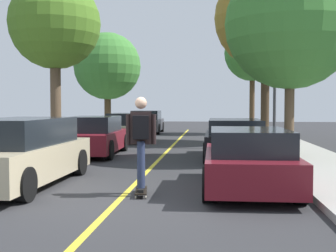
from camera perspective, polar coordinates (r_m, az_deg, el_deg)
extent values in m
plane|color=#2D2D30|center=(8.31, -6.22, -9.40)|extent=(80.00, 80.00, 0.00)
cube|color=gold|center=(12.19, -2.32, -5.50)|extent=(0.12, 39.20, 0.01)
cube|color=#BCAD89|center=(10.08, -18.52, -4.32)|extent=(1.80, 4.57, 0.71)
cube|color=black|center=(10.07, -18.45, -0.68)|extent=(1.57, 3.02, 0.57)
cylinder|color=black|center=(8.36, -18.00, -7.21)|extent=(0.23, 0.64, 0.64)
cylinder|color=black|center=(11.26, -11.35, -4.60)|extent=(0.23, 0.64, 0.64)
cylinder|color=black|center=(11.86, -18.85, -4.33)|extent=(0.23, 0.64, 0.64)
cube|color=maroon|center=(15.70, -9.53, -1.88)|extent=(1.89, 4.25, 0.64)
cube|color=black|center=(15.58, -9.63, 0.25)|extent=(1.63, 2.48, 0.53)
cylinder|color=black|center=(14.18, -7.61, -3.09)|extent=(0.24, 0.65, 0.64)
cylinder|color=black|center=(14.59, -13.95, -2.98)|extent=(0.24, 0.65, 0.64)
cylinder|color=black|center=(16.92, -5.71, -2.15)|extent=(0.24, 0.65, 0.64)
cylinder|color=black|center=(17.27, -11.10, -2.09)|extent=(0.24, 0.65, 0.64)
cube|color=#BCAD89|center=(21.50, -5.36, -0.68)|extent=(1.99, 4.39, 0.61)
cube|color=black|center=(21.68, -5.27, 0.91)|extent=(1.71, 2.51, 0.57)
cylinder|color=black|center=(19.93, -3.57, -1.42)|extent=(0.24, 0.65, 0.64)
cylinder|color=black|center=(20.24, -8.51, -1.38)|extent=(0.24, 0.65, 0.64)
cylinder|color=black|center=(22.85, -2.56, -0.89)|extent=(0.24, 0.65, 0.64)
cylinder|color=black|center=(23.12, -6.89, -0.87)|extent=(0.24, 0.65, 0.64)
cube|color=#38383D|center=(27.84, -2.82, 0.16)|extent=(1.95, 4.11, 0.68)
cube|color=black|center=(27.94, -2.79, 1.43)|extent=(1.69, 2.49, 0.55)
cylinder|color=black|center=(26.43, -1.31, -0.41)|extent=(0.23, 0.64, 0.64)
cylinder|color=black|center=(26.66, -5.05, -0.39)|extent=(0.23, 0.64, 0.64)
cylinder|color=black|center=(29.08, -0.78, -0.13)|extent=(0.23, 0.64, 0.64)
cylinder|color=black|center=(29.29, -4.18, -0.12)|extent=(0.23, 0.64, 0.64)
cube|color=maroon|center=(9.30, 10.29, -5.12)|extent=(1.72, 4.03, 0.60)
cube|color=black|center=(9.03, 10.42, -1.91)|extent=(1.52, 2.46, 0.48)
cylinder|color=black|center=(10.59, 5.36, -5.02)|extent=(0.22, 0.64, 0.64)
cylinder|color=black|center=(10.70, 14.01, -5.01)|extent=(0.22, 0.64, 0.64)
cylinder|color=black|center=(7.99, 5.25, -7.54)|extent=(0.22, 0.64, 0.64)
cylinder|color=black|center=(8.14, 16.71, -7.45)|extent=(0.22, 0.64, 0.64)
cube|color=black|center=(14.66, 8.59, -2.16)|extent=(1.92, 4.37, 0.66)
cube|color=black|center=(14.55, 8.62, -0.01)|extent=(1.68, 2.86, 0.44)
cylinder|color=black|center=(16.13, 5.25, -2.38)|extent=(0.23, 0.64, 0.64)
cylinder|color=black|center=(16.20, 11.49, -2.40)|extent=(0.23, 0.64, 0.64)
cylinder|color=black|center=(13.19, 5.03, -3.50)|extent=(0.23, 0.64, 0.64)
cylinder|color=black|center=(13.28, 12.65, -3.52)|extent=(0.23, 0.64, 0.64)
cylinder|color=brown|center=(16.91, -14.28, 3.09)|extent=(0.39, 0.39, 3.49)
sphere|color=#4C7A23|center=(17.17, -14.40, 12.70)|extent=(3.35, 3.35, 3.35)
cylinder|color=#4C3823|center=(24.77, -7.79, 2.09)|extent=(0.36, 0.36, 2.72)
sphere|color=#3D7F33|center=(24.86, -7.82, 7.65)|extent=(3.70, 3.70, 3.70)
cylinder|color=brown|center=(14.26, 15.39, 2.59)|extent=(0.30, 0.30, 3.20)
sphere|color=#3D7F33|center=(14.48, 15.52, 12.58)|extent=(4.04, 4.04, 4.04)
cylinder|color=#3D2D1E|center=(20.57, 12.41, 3.87)|extent=(0.38, 0.38, 4.11)
sphere|color=olive|center=(20.95, 12.51, 13.50)|extent=(4.62, 4.62, 4.62)
cylinder|color=#4C3823|center=(27.05, 10.79, 3.34)|extent=(0.31, 0.31, 3.88)
sphere|color=#3D7F33|center=(27.23, 10.84, 9.25)|extent=(3.35, 3.35, 3.35)
cylinder|color=#38383D|center=(18.27, 13.62, 6.50)|extent=(0.12, 0.12, 5.68)
cube|color=black|center=(8.65, -3.48, -8.29)|extent=(0.33, 0.86, 0.02)
cylinder|color=beige|center=(9.00, -4.04, -8.27)|extent=(0.03, 0.06, 0.06)
cylinder|color=beige|center=(8.99, -2.82, -8.28)|extent=(0.03, 0.06, 0.06)
cylinder|color=beige|center=(8.33, -4.20, -9.16)|extent=(0.03, 0.06, 0.06)
cylinder|color=beige|center=(8.32, -2.87, -9.16)|extent=(0.03, 0.06, 0.06)
cube|color=#99999E|center=(8.99, -3.43, -8.03)|extent=(0.10, 0.05, 0.02)
cube|color=#99999E|center=(8.32, -3.53, -8.89)|extent=(0.10, 0.05, 0.02)
cube|color=black|center=(8.86, -3.45, -7.75)|extent=(0.13, 0.27, 0.06)
cube|color=black|center=(8.42, -3.52, -8.29)|extent=(0.13, 0.27, 0.06)
cylinder|color=#283351|center=(8.68, -3.47, -4.78)|extent=(0.17, 0.17, 0.89)
cylinder|color=#283351|center=(8.44, -3.51, -4.99)|extent=(0.17, 0.17, 0.89)
cube|color=black|center=(8.50, -3.50, -0.23)|extent=(0.43, 0.27, 0.62)
sphere|color=tan|center=(8.49, -3.51, 2.98)|extent=(0.23, 0.23, 0.23)
cylinder|color=black|center=(8.51, -5.15, -0.43)|extent=(0.10, 0.10, 0.58)
cylinder|color=black|center=(8.50, -1.85, -0.42)|extent=(0.10, 0.10, 0.58)
cube|color=black|center=(8.30, -3.54, -0.16)|extent=(0.32, 0.22, 0.44)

